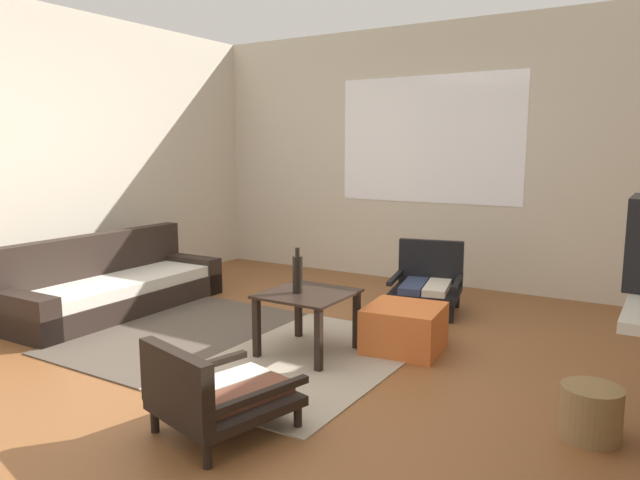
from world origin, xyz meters
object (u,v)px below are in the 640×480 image
Objects in this scene: coffee_table at (308,304)px; armchair_striped_foreground at (214,394)px; armchair_by_window at (427,280)px; ottoman_orange at (404,328)px; couch at (113,288)px; glass_bottle at (298,274)px; wicker_basket at (591,412)px.

coffee_table is 1.28m from armchair_striped_foreground.
armchair_by_window reaches higher than ottoman_orange.
glass_bottle is at bearing -2.14° from couch.
coffee_table is 2.02× the size of wicker_basket.
wicker_basket is at bearing -48.88° from armchair_by_window.
coffee_table is 1.90m from wicker_basket.
armchair_by_window is 1.62m from glass_bottle.
armchair_by_window is 2.38m from wicker_basket.
couch is at bearing -148.28° from armchair_by_window.
coffee_table is 0.72m from ottoman_orange.
wicker_basket is (1.56, -1.79, -0.14)m from armchair_by_window.
couch reaches higher than ottoman_orange.
wicker_basket is (1.62, 0.96, -0.09)m from armchair_striped_foreground.
coffee_table is at bearing 40.24° from glass_bottle.
ottoman_orange is at bearing 37.24° from glass_bottle.
ottoman_orange is 1.63× the size of glass_bottle.
armchair_striped_foreground reaches higher than ottoman_orange.
coffee_table is 1.53m from armchair_by_window.
coffee_table is 0.84× the size of armchair_by_window.
glass_bottle is (-0.30, 1.20, 0.36)m from armchair_striped_foreground.
armchair_by_window is 2.75m from armchair_striped_foreground.
coffee_table is at bearing 101.16° from armchair_striped_foreground.
couch is 3.86× the size of ottoman_orange.
armchair_by_window is 0.94× the size of armchair_striped_foreground.
armchair_by_window is 2.23× the size of glass_bottle.
coffee_table is at bearing -101.23° from armchair_by_window.
couch is 2.82× the size of armchair_by_window.
coffee_table is at bearing -143.06° from ottoman_orange.
ottoman_orange is at bearing 36.94° from coffee_table.
glass_bottle is at bearing -102.79° from armchair_by_window.
glass_bottle is at bearing -142.76° from ottoman_orange.
glass_bottle reaches higher than wicker_basket.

